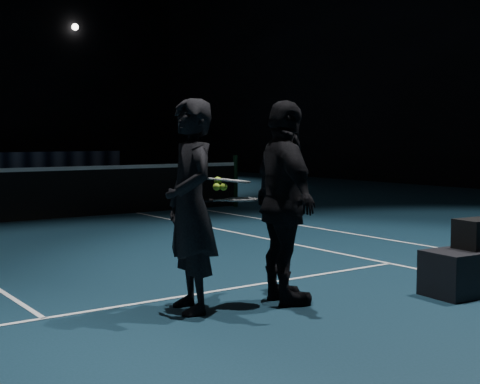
# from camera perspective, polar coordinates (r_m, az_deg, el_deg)

# --- Properties ---
(net_post_right) EXTENTS (0.10, 0.10, 1.10)m
(net_post_right) POSITION_cam_1_polar(r_m,az_deg,el_deg) (14.28, -0.40, 0.95)
(net_post_right) COLOR black
(net_post_right) RESTS_ON floor
(player_a) EXTENTS (0.55, 0.73, 1.80)m
(player_a) POSITION_cam_1_polar(r_m,az_deg,el_deg) (5.62, -4.25, -1.19)
(player_a) COLOR black
(player_a) RESTS_ON floor
(player_b) EXTENTS (0.71, 1.13, 1.80)m
(player_b) POSITION_cam_1_polar(r_m,az_deg,el_deg) (5.88, 3.83, -0.93)
(player_b) COLOR black
(player_b) RESTS_ON floor
(racket_lower) EXTENTS (0.71, 0.41, 0.03)m
(racket_lower) POSITION_cam_1_polar(r_m,az_deg,el_deg) (5.74, 0.12, -0.65)
(racket_lower) COLOR black
(racket_lower) RESTS_ON player_a
(racket_upper) EXTENTS (0.71, 0.37, 0.10)m
(racket_upper) POSITION_cam_1_polar(r_m,az_deg,el_deg) (5.75, -0.48, 0.96)
(racket_upper) COLOR black
(racket_upper) RESTS_ON player_b
(tennis_balls) EXTENTS (0.12, 0.10, 0.12)m
(tennis_balls) POSITION_cam_1_polar(r_m,az_deg,el_deg) (5.67, -1.77, 0.61)
(tennis_balls) COLOR #B6E530
(tennis_balls) RESTS_ON racket_upper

